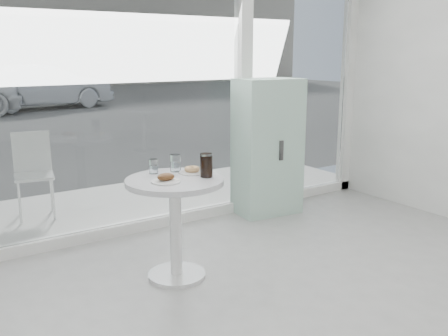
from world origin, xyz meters
TOP-DOWN VIEW (x-y plane):
  - storefront at (0.07, 3.00)m, footprint 5.00×0.14m
  - main_table at (-0.50, 1.90)m, footprint 0.72×0.72m
  - patio_deck at (0.00, 3.80)m, footprint 5.60×1.60m
  - mint_cabinet at (1.06, 2.78)m, footprint 0.69×0.50m
  - patio_chair at (-1.05, 3.88)m, footprint 0.43×0.43m
  - car_silver at (1.69, 14.42)m, footprint 4.17×1.98m
  - plate_fritter at (-0.60, 1.84)m, footprint 0.21×0.21m
  - plate_donut at (-0.31, 1.97)m, footprint 0.20×0.20m
  - water_tumbler_a at (-0.55, 2.13)m, footprint 0.07×0.07m
  - water_tumbler_b at (-0.38, 2.10)m, footprint 0.08×0.08m
  - cola_glass at (-0.28, 1.82)m, footprint 0.09×0.09m

SIDE VIEW (x-z plane):
  - patio_deck at x=0.00m, z-range 0.00..0.05m
  - patio_chair at x=-1.05m, z-range 0.11..0.95m
  - main_table at x=-0.50m, z-range 0.17..0.94m
  - car_silver at x=1.69m, z-range 0.00..1.32m
  - mint_cabinet at x=1.06m, z-range 0.00..1.41m
  - plate_donut at x=-0.31m, z-range 0.76..0.82m
  - plate_fritter at x=-0.60m, z-range 0.76..0.83m
  - water_tumbler_a at x=-0.55m, z-range 0.76..0.87m
  - water_tumbler_b at x=-0.38m, z-range 0.76..0.89m
  - cola_glass at x=-0.28m, z-range 0.77..0.94m
  - storefront at x=0.07m, z-range 0.21..3.21m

